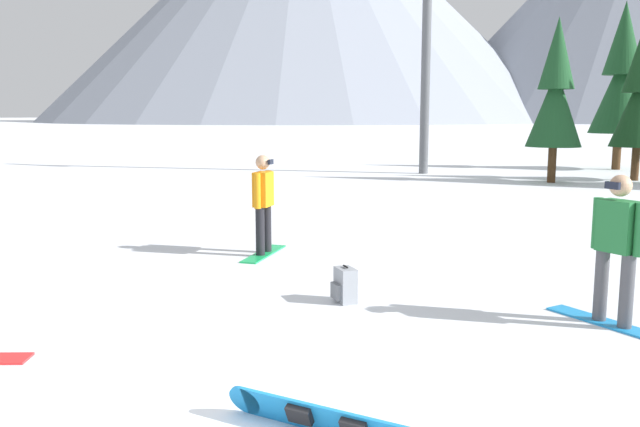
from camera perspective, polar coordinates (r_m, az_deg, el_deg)
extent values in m
plane|color=white|center=(5.34, -10.10, -17.64)|extent=(800.00, 800.00, 0.00)
cube|color=#1E8CD8|center=(8.19, 23.89, -8.76)|extent=(1.47, 1.11, 0.02)
cylinder|color=#4C4C51|center=(7.99, 25.01, -6.11)|extent=(0.15, 0.15, 0.82)
cylinder|color=#4C4C51|center=(8.17, 23.15, -5.69)|extent=(0.15, 0.15, 0.82)
cube|color=#237238|center=(7.94, 24.38, -1.01)|extent=(0.47, 0.42, 0.58)
cylinder|color=#237238|center=(7.80, 25.94, -1.28)|extent=(0.11, 0.11, 0.58)
cylinder|color=#237238|center=(8.09, 22.87, -0.77)|extent=(0.11, 0.11, 0.58)
sphere|color=tan|center=(7.89, 24.58, 2.21)|extent=(0.24, 0.24, 0.24)
cube|color=black|center=(7.77, 23.99, 2.23)|extent=(0.16, 0.13, 0.08)
cube|color=#19B259|center=(11.21, -4.88, -3.49)|extent=(0.51, 1.50, 0.02)
cylinder|color=black|center=(11.28, -4.61, -1.28)|extent=(0.15, 0.15, 0.80)
cylinder|color=black|center=(10.99, -5.20, -1.55)|extent=(0.15, 0.15, 0.80)
cube|color=orange|center=(11.03, -4.95, 2.12)|extent=(0.30, 0.43, 0.58)
cylinder|color=orange|center=(11.28, -4.48, 2.25)|extent=(0.11, 0.11, 0.58)
cylinder|color=orange|center=(10.79, -5.44, 1.96)|extent=(0.11, 0.11, 0.58)
sphere|color=tan|center=(10.99, -4.98, 4.44)|extent=(0.24, 0.24, 0.24)
cube|color=black|center=(10.94, -4.29, 4.48)|extent=(0.07, 0.17, 0.08)
cube|color=#1E8CD8|center=(5.04, 0.81, -17.52)|extent=(1.50, 0.23, 0.26)
cylinder|color=#1E8CD8|center=(5.40, -6.50, -15.74)|extent=(0.29, 0.15, 0.26)
cube|color=black|center=(5.10, -1.75, -16.97)|extent=(0.21, 0.13, 0.16)
cube|color=gray|center=(8.34, 2.22, -6.21)|extent=(0.37, 0.37, 0.44)
cube|color=slate|center=(8.31, 1.38, -6.74)|extent=(0.20, 0.20, 0.20)
cylinder|color=black|center=(8.29, 2.23, -4.61)|extent=(0.10, 0.10, 0.02)
cylinder|color=#472D19|center=(31.09, 24.30, 4.92)|extent=(0.35, 0.35, 1.55)
cone|color=#194723|center=(31.06, 24.58, 9.40)|extent=(2.47, 2.47, 3.31)
cone|color=#194723|center=(31.21, 24.85, 13.64)|extent=(1.60, 1.60, 3.03)
cylinder|color=#472D19|center=(26.17, 25.62, 3.91)|extent=(0.27, 0.27, 1.21)
cone|color=#143819|center=(26.11, 25.89, 8.04)|extent=(1.90, 1.90, 2.57)
cylinder|color=#472D19|center=(24.29, 19.43, 4.01)|extent=(0.28, 0.28, 1.24)
cone|color=#194723|center=(24.23, 19.66, 8.59)|extent=(1.87, 1.87, 2.64)
cone|color=#194723|center=(24.32, 19.88, 12.94)|extent=(1.22, 1.22, 2.42)
cylinder|color=#595B60|center=(26.89, 9.20, 15.16)|extent=(0.36, 0.36, 10.96)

